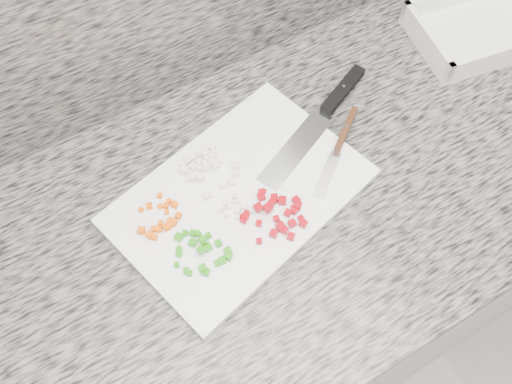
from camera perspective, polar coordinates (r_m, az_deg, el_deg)
cabinet at (r=1.38m, az=0.86°, el=-10.32°), size 3.92×0.62×0.86m
countertop at (r=0.96m, az=1.21°, el=-1.48°), size 3.96×0.64×0.04m
cutting_board at (r=0.94m, az=-1.67°, el=-0.44°), size 0.46×0.36×0.01m
carrot_pile at (r=0.92m, az=-9.47°, el=-2.77°), size 0.08×0.07×0.01m
onion_pile at (r=0.96m, az=-4.98°, el=2.54°), size 0.10×0.09×0.02m
green_pepper_pile at (r=0.89m, az=-5.38°, el=-5.87°), size 0.09×0.09×0.02m
red_pepper_pile at (r=0.91m, az=2.10°, el=-2.10°), size 0.10×0.11×0.02m
garlic_pile at (r=0.92m, az=-2.07°, el=-1.54°), size 0.05×0.05×0.01m
chef_knife at (r=1.03m, az=7.18°, el=8.23°), size 0.29×0.15×0.02m
paring_knife at (r=1.00m, az=8.53°, el=5.11°), size 0.16×0.13×0.02m
tray at (r=1.24m, az=21.36°, el=14.89°), size 0.28×0.22×0.05m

